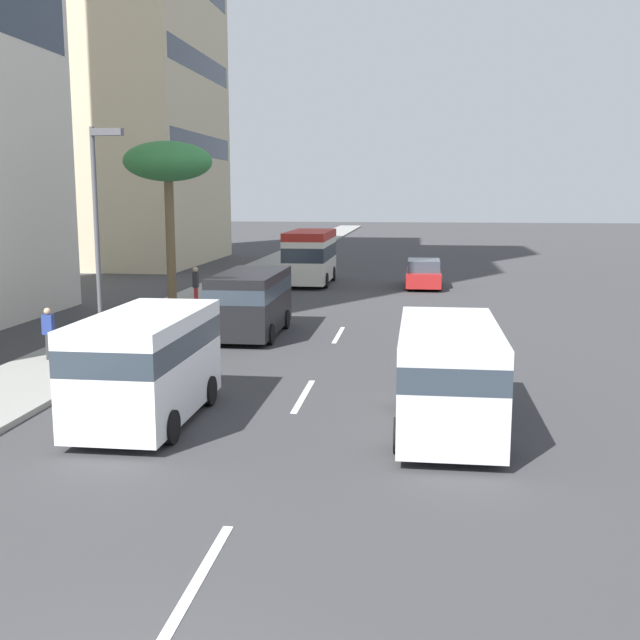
% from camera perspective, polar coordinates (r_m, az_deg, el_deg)
% --- Properties ---
extents(ground_plane, '(198.00, 198.00, 0.00)m').
position_cam_1_polar(ground_plane, '(37.51, 2.94, 1.57)').
color(ground_plane, '#38383A').
extents(sidewalk_right, '(162.00, 3.23, 0.15)m').
position_cam_1_polar(sidewalk_right, '(38.83, -8.35, 1.86)').
color(sidewalk_right, gray).
rests_on(sidewalk_right, ground_plane).
extents(lane_stripe_near, '(3.20, 0.16, 0.01)m').
position_cam_1_polar(lane_stripe_near, '(11.05, -8.97, -18.39)').
color(lane_stripe_near, silver).
rests_on(lane_stripe_near, ground_plane).
extents(lane_stripe_mid, '(3.20, 0.16, 0.01)m').
position_cam_1_polar(lane_stripe_mid, '(19.69, -1.23, -5.66)').
color(lane_stripe_mid, silver).
rests_on(lane_stripe_mid, ground_plane).
extents(lane_stripe_far, '(3.20, 0.16, 0.01)m').
position_cam_1_polar(lane_stripe_far, '(28.02, 1.40, -1.11)').
color(lane_stripe_far, silver).
rests_on(lane_stripe_far, ground_plane).
extents(minibus_lead, '(6.23, 2.43, 3.01)m').
position_cam_1_polar(minibus_lead, '(43.49, -0.73, 4.86)').
color(minibus_lead, silver).
rests_on(minibus_lead, ground_plane).
extents(van_second, '(5.25, 2.23, 2.32)m').
position_cam_1_polar(van_second, '(27.81, -5.18, 1.55)').
color(van_second, black).
rests_on(van_second, ground_plane).
extents(van_third, '(5.31, 2.22, 2.34)m').
position_cam_1_polar(van_third, '(16.81, 9.53, -3.75)').
color(van_third, silver).
rests_on(van_third, ground_plane).
extents(van_fourth, '(4.96, 2.23, 2.48)m').
position_cam_1_polar(van_fourth, '(17.68, -12.77, -2.94)').
color(van_fourth, white).
rests_on(van_fourth, ground_plane).
extents(car_fifth, '(4.78, 1.92, 1.54)m').
position_cam_1_polar(car_fifth, '(42.39, 7.71, 3.41)').
color(car_fifth, '#A51E1E').
rests_on(car_fifth, ground_plane).
extents(pedestrian_near_lamp, '(0.33, 0.24, 1.75)m').
position_cam_1_polar(pedestrian_near_lamp, '(34.36, -9.23, 2.62)').
color(pedestrian_near_lamp, red).
rests_on(pedestrian_near_lamp, sidewalk_right).
extents(pedestrian_mid_block, '(0.30, 0.33, 1.57)m').
position_cam_1_polar(pedestrian_mid_block, '(24.55, -19.56, -0.79)').
color(pedestrian_mid_block, '#333338').
rests_on(pedestrian_mid_block, sidewalk_right).
extents(palm_tree, '(3.57, 3.57, 7.05)m').
position_cam_1_polar(palm_tree, '(32.12, -11.24, 11.29)').
color(palm_tree, brown).
rests_on(palm_tree, sidewalk_right).
extents(street_lamp, '(0.24, 0.97, 6.84)m').
position_cam_1_polar(street_lamp, '(23.12, -16.08, 7.16)').
color(street_lamp, '#4C4C51').
rests_on(street_lamp, sidewalk_right).
extents(office_tower_far, '(16.00, 12.18, 31.47)m').
position_cam_1_polar(office_tower_far, '(59.91, -14.84, 19.35)').
color(office_tower_far, beige).
rests_on(office_tower_far, ground_plane).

